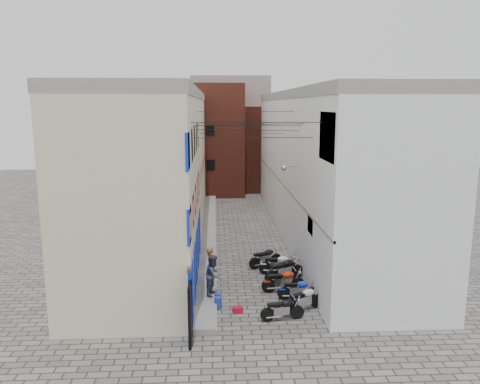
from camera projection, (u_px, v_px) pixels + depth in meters
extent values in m
plane|color=#555350|center=(262.00, 335.00, 16.85)|extent=(90.00, 90.00, 0.00)
cube|color=gray|center=(209.00, 234.00, 29.48)|extent=(0.90, 26.00, 0.25)
cube|color=beige|center=(160.00, 170.00, 28.56)|extent=(5.00, 26.00, 8.50)
cube|color=tan|center=(200.00, 173.00, 28.74)|extent=(0.10, 26.00, 0.80)
cube|color=#0C29C1|center=(196.00, 258.00, 21.28)|extent=(0.12, 10.20, 2.40)
cube|color=#0C29C1|center=(194.00, 171.00, 20.55)|extent=(0.10, 10.20, 4.00)
cube|color=gray|center=(157.00, 95.00, 27.74)|extent=(5.10, 26.00, 0.50)
cube|color=black|center=(190.00, 312.00, 16.12)|extent=(0.10, 1.20, 2.20)
cube|color=white|center=(321.00, 168.00, 29.09)|extent=(5.00, 26.00, 8.50)
cube|color=#0C29C1|center=(328.00, 137.00, 17.17)|extent=(0.10, 2.40, 1.80)
cube|color=white|center=(312.00, 225.00, 20.36)|extent=(0.08, 1.00, 0.70)
cylinder|color=#B2B2B7|center=(292.00, 166.00, 22.88)|extent=(0.80, 0.06, 0.06)
sphere|color=#B2B2B7|center=(284.00, 168.00, 22.87)|extent=(0.28, 0.28, 0.28)
cube|color=gray|center=(324.00, 95.00, 28.26)|extent=(5.10, 26.00, 0.50)
cube|color=gray|center=(282.00, 182.00, 29.12)|extent=(0.10, 26.00, 0.12)
cube|color=brown|center=(211.00, 139.00, 43.31)|extent=(6.00, 6.00, 10.00)
cube|color=brown|center=(262.00, 148.00, 45.72)|extent=(5.00, 6.00, 8.00)
cube|color=gray|center=(230.00, 130.00, 49.21)|extent=(8.00, 5.00, 11.00)
cube|color=black|center=(234.00, 185.00, 41.36)|extent=(2.00, 0.30, 2.40)
cylinder|color=black|center=(258.00, 123.00, 17.43)|extent=(5.20, 0.02, 0.02)
cylinder|color=black|center=(253.00, 138.00, 19.52)|extent=(5.20, 0.02, 0.02)
cylinder|color=black|center=(249.00, 125.00, 21.90)|extent=(5.20, 0.02, 0.02)
cylinder|color=black|center=(246.00, 112.00, 24.25)|extent=(5.20, 0.02, 0.02)
cylinder|color=black|center=(242.00, 133.00, 27.43)|extent=(5.20, 0.02, 0.02)
cylinder|color=black|center=(240.00, 123.00, 30.28)|extent=(5.20, 0.02, 0.02)
cylinder|color=black|center=(252.00, 125.00, 20.41)|extent=(5.65, 2.07, 0.02)
cylinder|color=black|center=(247.00, 130.00, 23.43)|extent=(5.80, 1.58, 0.02)
imported|color=brown|center=(211.00, 267.00, 20.59)|extent=(0.59, 0.74, 1.78)
imported|color=#363F52|center=(214.00, 275.00, 19.64)|extent=(0.92, 1.02, 1.73)
cylinder|color=#2136A5|center=(218.00, 303.00, 18.96)|extent=(0.33, 0.33, 0.48)
cylinder|color=#2136A9|center=(218.00, 299.00, 19.41)|extent=(0.35, 0.35, 0.46)
cube|color=#AD0C1E|center=(238.00, 310.00, 18.60)|extent=(0.42, 0.34, 0.25)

